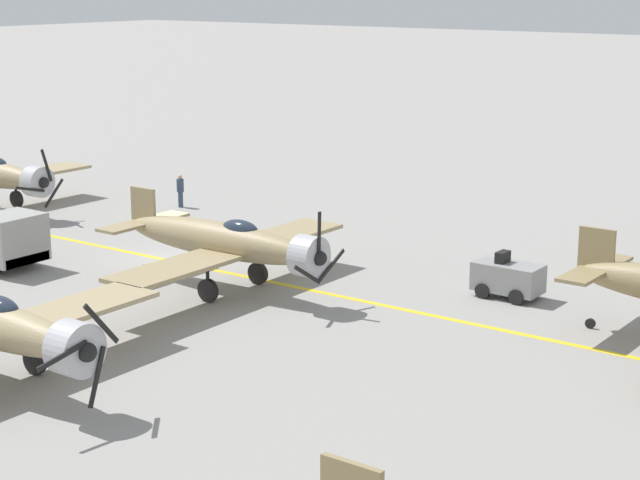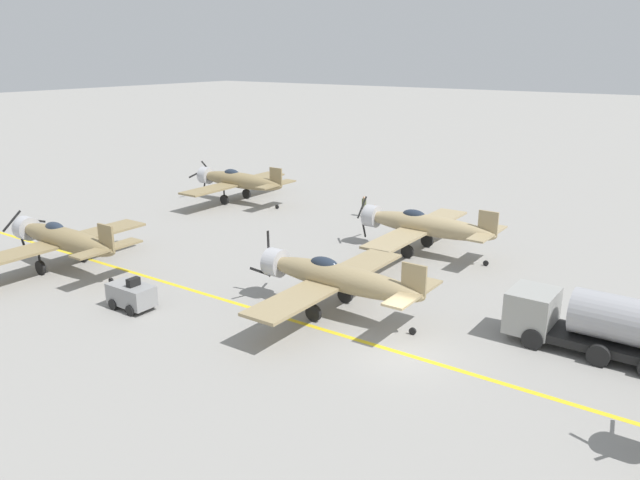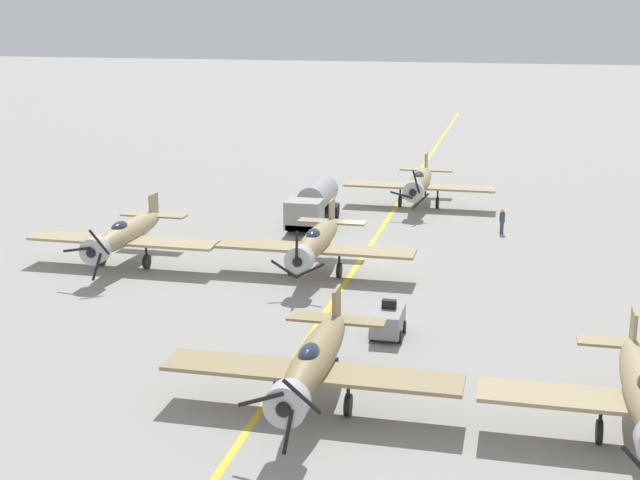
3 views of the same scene
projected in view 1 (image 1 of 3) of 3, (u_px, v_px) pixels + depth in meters
The scene contains 5 objects.
ground_plane at pixel (169, 261), 46.80m from camera, with size 400.00×400.00×0.00m, color gray.
taxiway_stripe at pixel (169, 261), 46.80m from camera, with size 0.30×160.00×0.01m, color yellow.
airplane_mid_center at pixel (226, 242), 41.76m from camera, with size 12.00×9.98×3.80m.
tow_tractor at pixel (508, 278), 41.26m from camera, with size 1.57×2.60×1.79m.
ground_crew_inspecting at pixel (180, 190), 57.53m from camera, with size 0.39×0.39×1.78m.
Camera 1 is at (32.62, 32.04, 12.03)m, focal length 60.00 mm.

